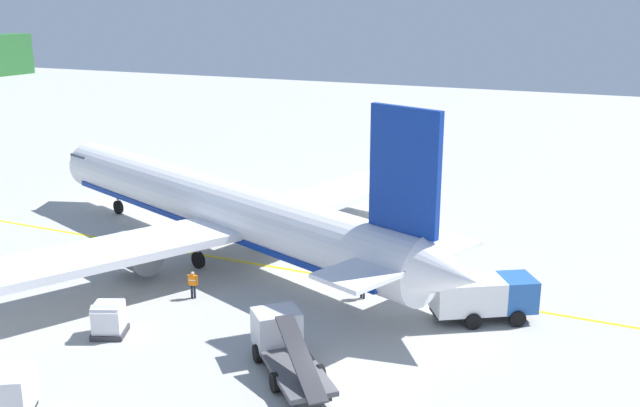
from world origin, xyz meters
The scene contains 9 objects.
airliner_foreground centered at (12.89, 14.72, 3.39)m, with size 33.62×40.04×11.90m.
service_truck_fuel centered at (0.62, 3.45, 1.17)m, with size 6.14×6.14×2.72m.
service_truck_pushback centered at (9.95, -4.01, 1.41)m, with size 4.83×5.88×2.42m.
cargo_container_near centered at (15.72, 0.70, 0.90)m, with size 2.08×2.08×1.90m.
cargo_container_mid centered at (-0.22, 13.36, 0.89)m, with size 2.21×2.21×1.89m.
crew_marshaller centered at (16.54, 9.70, 0.96)m, with size 0.56×0.42×1.64m.
crew_loader_left centered at (5.76, 12.19, 0.98)m, with size 0.30×0.62×1.67m.
crew_loader_right centered at (9.90, 3.07, 0.98)m, with size 0.30×0.62×1.66m.
apron_guide_line centered at (12.32, 10.25, 0.01)m, with size 0.30×60.00×0.01m, color yellow.
Camera 1 is at (-26.95, -11.15, 16.85)m, focal length 40.34 mm.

